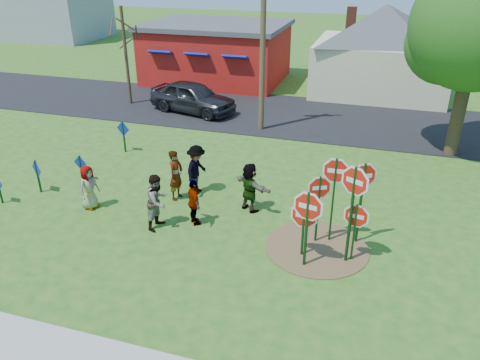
# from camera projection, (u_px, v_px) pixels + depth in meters

# --- Properties ---
(ground) EXTENTS (120.00, 120.00, 0.00)m
(ground) POSITION_uv_depth(u_px,v_px,m) (194.00, 211.00, 16.52)
(ground) COLOR #255F1B
(ground) RESTS_ON ground
(road) EXTENTS (120.00, 7.50, 0.04)m
(road) POSITION_uv_depth(u_px,v_px,m) (271.00, 113.00, 26.38)
(road) COLOR black
(road) RESTS_ON ground
(dirt_patch) EXTENTS (3.20, 3.20, 0.03)m
(dirt_patch) POSITION_uv_depth(u_px,v_px,m) (317.00, 247.00, 14.47)
(dirt_patch) COLOR brown
(dirt_patch) RESTS_ON ground
(red_building) EXTENTS (9.40, 7.69, 3.90)m
(red_building) POSITION_uv_depth(u_px,v_px,m) (217.00, 52.00, 32.55)
(red_building) COLOR #9C1A0F
(red_building) RESTS_ON ground
(cream_house) EXTENTS (9.40, 9.40, 6.50)m
(cream_house) POSITION_uv_depth(u_px,v_px,m) (382.00, 46.00, 29.23)
(cream_house) COLOR beige
(cream_house) RESTS_ON ground
(stop_sign_a) EXTENTS (1.17, 0.27, 2.56)m
(stop_sign_a) POSITION_uv_depth(u_px,v_px,m) (308.00, 213.00, 12.90)
(stop_sign_a) COLOR #103D16
(stop_sign_a) RESTS_ON ground
(stop_sign_b) EXTENTS (1.09, 0.07, 2.98)m
(stop_sign_b) POSITION_uv_depth(u_px,v_px,m) (335.00, 179.00, 13.90)
(stop_sign_b) COLOR #103D16
(stop_sign_b) RESTS_ON ground
(stop_sign_c) EXTENTS (1.04, 0.55, 3.22)m
(stop_sign_c) POSITION_uv_depth(u_px,v_px,m) (354.00, 193.00, 12.85)
(stop_sign_c) COLOR #103D16
(stop_sign_c) RESTS_ON ground
(stop_sign_d) EXTENTS (0.98, 0.55, 2.87)m
(stop_sign_d) POSITION_uv_depth(u_px,v_px,m) (363.00, 183.00, 13.85)
(stop_sign_d) COLOR #103D16
(stop_sign_d) RESTS_ON ground
(stop_sign_e) EXTENTS (1.12, 0.16, 1.93)m
(stop_sign_e) POSITION_uv_depth(u_px,v_px,m) (304.00, 219.00, 13.58)
(stop_sign_e) COLOR #103D16
(stop_sign_e) RESTS_ON ground
(stop_sign_f) EXTENTS (1.00, 0.17, 2.00)m
(stop_sign_f) POSITION_uv_depth(u_px,v_px,m) (356.00, 220.00, 13.30)
(stop_sign_f) COLOR #103D16
(stop_sign_f) RESTS_ON ground
(stop_sign_g) EXTENTS (0.92, 0.46, 2.41)m
(stop_sign_g) POSITION_uv_depth(u_px,v_px,m) (319.00, 194.00, 14.06)
(stop_sign_g) COLOR #103D16
(stop_sign_g) RESTS_ON ground
(blue_diamond_b) EXTENTS (0.65, 0.37, 1.33)m
(blue_diamond_b) POSITION_uv_depth(u_px,v_px,m) (37.00, 173.00, 17.46)
(blue_diamond_b) COLOR #103D16
(blue_diamond_b) RESTS_ON ground
(blue_diamond_c) EXTENTS (0.64, 0.13, 1.08)m
(blue_diamond_c) POSITION_uv_depth(u_px,v_px,m) (81.00, 165.00, 18.44)
(blue_diamond_c) COLOR #103D16
(blue_diamond_c) RESTS_ON ground
(blue_diamond_d) EXTENTS (0.70, 0.17, 1.47)m
(blue_diamond_d) POSITION_uv_depth(u_px,v_px,m) (123.00, 133.00, 20.99)
(blue_diamond_d) COLOR #103D16
(blue_diamond_d) RESTS_ON ground
(person_a) EXTENTS (0.67, 0.88, 1.61)m
(person_a) POSITION_uv_depth(u_px,v_px,m) (89.00, 187.00, 16.39)
(person_a) COLOR #404B8C
(person_a) RESTS_ON ground
(person_b) EXTENTS (0.55, 0.75, 1.89)m
(person_b) POSITION_uv_depth(u_px,v_px,m) (176.00, 175.00, 16.97)
(person_b) COLOR #216A57
(person_b) RESTS_ON ground
(person_c) EXTENTS (0.84, 1.01, 1.89)m
(person_c) POSITION_uv_depth(u_px,v_px,m) (158.00, 201.00, 15.19)
(person_c) COLOR brown
(person_c) RESTS_ON ground
(person_d) EXTENTS (0.81, 1.28, 1.90)m
(person_d) POSITION_uv_depth(u_px,v_px,m) (197.00, 170.00, 17.38)
(person_d) COLOR #2F2E32
(person_d) RESTS_ON ground
(person_e) EXTENTS (0.93, 0.97, 1.62)m
(person_e) POSITION_uv_depth(u_px,v_px,m) (194.00, 203.00, 15.39)
(person_e) COLOR #512958
(person_e) RESTS_ON ground
(person_f) EXTENTS (1.69, 1.32, 1.79)m
(person_f) POSITION_uv_depth(u_px,v_px,m) (250.00, 187.00, 16.20)
(person_f) COLOR #23593D
(person_f) RESTS_ON ground
(suv) EXTENTS (5.37, 3.19, 1.71)m
(suv) POSITION_uv_depth(u_px,v_px,m) (193.00, 97.00, 26.22)
(suv) COLOR #2E2E33
(suv) RESTS_ON road
(utility_pole) EXTENTS (2.02, 0.77, 8.57)m
(utility_pole) POSITION_uv_depth(u_px,v_px,m) (263.00, 39.00, 22.07)
(utility_pole) COLOR #4C3823
(utility_pole) RESTS_ON ground
(leafy_tree) EXTENTS (5.80, 5.29, 8.24)m
(leafy_tree) POSITION_uv_depth(u_px,v_px,m) (479.00, 33.00, 18.71)
(leafy_tree) COLOR #382819
(leafy_tree) RESTS_ON ground
(bare_tree_west) EXTENTS (1.80, 1.80, 5.57)m
(bare_tree_west) POSITION_uv_depth(u_px,v_px,m) (125.00, 42.00, 26.53)
(bare_tree_west) COLOR #382819
(bare_tree_west) RESTS_ON ground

